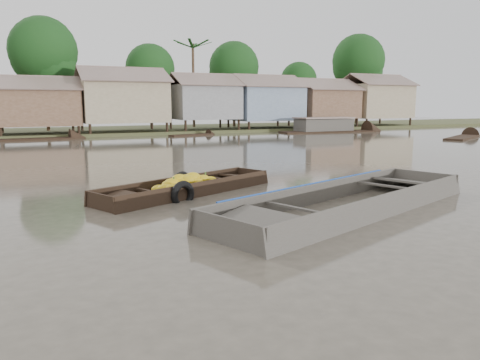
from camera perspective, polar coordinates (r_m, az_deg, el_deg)
name	(u,v)px	position (r m, az deg, el deg)	size (l,w,h in m)	color
ground	(277,215)	(10.83, 4.49, -4.28)	(120.00, 120.00, 0.00)	#4C463A
riverbank	(123,97)	(41.81, -14.06, 9.84)	(120.00, 12.47, 10.22)	#384723
banana_boat	(186,188)	(13.33, -6.64, -0.97)	(5.83, 3.57, 0.81)	black
viewer_boat	(349,207)	(11.61, 13.13, -3.18)	(8.48, 4.75, 0.66)	#47423C
distant_boats	(278,132)	(38.46, 4.67, 5.91)	(45.83, 15.19, 1.38)	black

